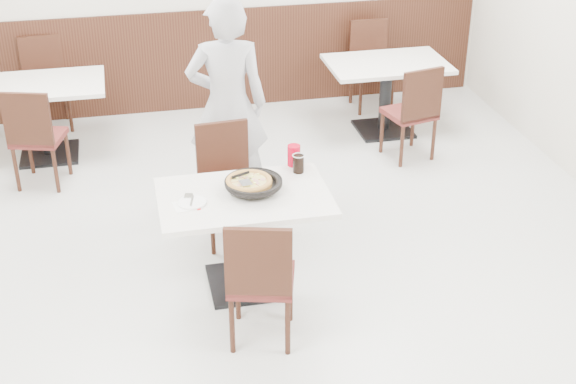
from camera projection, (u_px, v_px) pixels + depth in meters
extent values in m
plane|color=#B7B7B2|center=(281.00, 278.00, 6.02)|extent=(7.00, 7.00, 0.00)
cube|color=black|center=(216.00, 59.00, 8.75)|extent=(5.90, 0.03, 1.10)
cylinder|color=black|center=(254.00, 190.00, 5.62)|extent=(0.12, 0.12, 0.04)
cylinder|color=black|center=(254.00, 186.00, 5.62)|extent=(0.36, 0.36, 0.01)
cylinder|color=#C28534|center=(249.00, 183.00, 5.62)|extent=(0.33, 0.33, 0.02)
cube|color=silver|center=(246.00, 182.00, 5.56)|extent=(0.09, 0.11, 0.00)
cube|color=white|center=(185.00, 206.00, 5.45)|extent=(0.18, 0.18, 0.00)
cylinder|color=white|center=(192.00, 202.00, 5.48)|extent=(0.20, 0.20, 0.01)
cube|color=silver|center=(192.00, 201.00, 5.48)|extent=(0.05, 0.15, 0.00)
cylinder|color=black|center=(298.00, 164.00, 5.88)|extent=(0.08, 0.08, 0.13)
cylinder|color=#B50018|center=(294.00, 155.00, 5.97)|extent=(0.10, 0.10, 0.16)
imported|color=silver|center=(227.00, 105.00, 6.62)|extent=(0.70, 0.50, 1.83)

